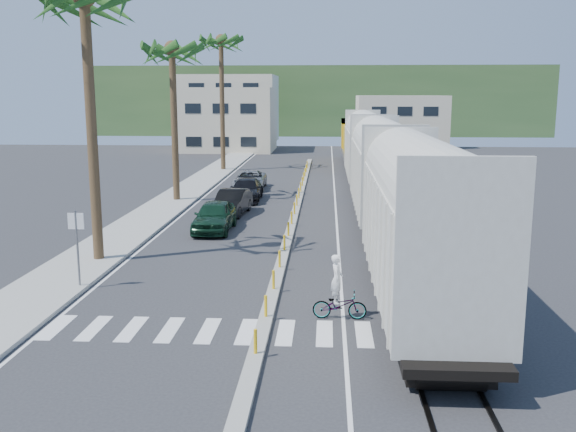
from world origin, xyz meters
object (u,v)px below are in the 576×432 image
object	(u,v)px
street_sign	(77,238)
car_second	(232,202)
car_lead	(214,216)
cyclist	(339,298)

from	to	relation	value
street_sign	car_second	size ratio (longest dim) A/B	0.63
car_second	car_lead	bearing A→B (deg)	-87.35
street_sign	car_second	xyz separation A→B (m)	(3.50, 15.34, -1.21)
street_sign	cyclist	size ratio (longest dim) A/B	1.40
car_second	cyclist	xyz separation A→B (m)	(6.15, -18.00, -0.07)
car_lead	car_second	world-z (taller)	car_lead
street_sign	car_lead	world-z (taller)	street_sign
car_second	cyclist	distance (m)	19.02
car_second	cyclist	bearing A→B (deg)	-65.60
street_sign	cyclist	world-z (taller)	street_sign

